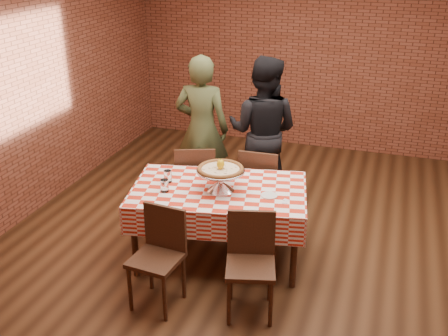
{
  "coord_description": "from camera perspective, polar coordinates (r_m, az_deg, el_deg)",
  "views": [
    {
      "loc": [
        1.06,
        -4.61,
        2.93
      ],
      "look_at": [
        -0.38,
        -0.3,
        0.94
      ],
      "focal_mm": 42.43,
      "sensor_mm": 36.0,
      "label": 1
    }
  ],
  "objects": [
    {
      "name": "pizza",
      "position": [
        4.87,
        -0.37,
        -0.16
      ],
      "size": [
        0.6,
        0.6,
        0.03
      ],
      "primitive_type": "cylinder",
      "rotation": [
        0.0,
        0.0,
        0.61
      ],
      "color": "beige",
      "rests_on": "pizza_stand"
    },
    {
      "name": "water_glass_right",
      "position": [
        5.12,
        -6.07,
        -0.89
      ],
      "size": [
        0.09,
        0.09,
        0.12
      ],
      "primitive_type": "cylinder",
      "rotation": [
        0.0,
        0.0,
        0.2
      ],
      "color": "white",
      "rests_on": "tablecloth"
    },
    {
      "name": "diner_black",
      "position": [
        6.13,
        4.2,
        3.95
      ],
      "size": [
        0.88,
        0.7,
        1.75
      ],
      "primitive_type": "imported",
      "rotation": [
        0.0,
        0.0,
        3.09
      ],
      "color": "black",
      "rests_on": "ground"
    },
    {
      "name": "back_wall",
      "position": [
        7.83,
        10.54,
        12.33
      ],
      "size": [
        5.5,
        0.0,
        5.5
      ],
      "primitive_type": "plane",
      "rotation": [
        1.57,
        0.0,
        0.0
      ],
      "color": "brown",
      "rests_on": "ground"
    },
    {
      "name": "sweetener_packet_a",
      "position": [
        4.75,
        6.56,
        -3.72
      ],
      "size": [
        0.06,
        0.05,
        0.0
      ],
      "primitive_type": "cube",
      "rotation": [
        0.0,
        0.0,
        0.35
      ],
      "color": "white",
      "rests_on": "tablecloth"
    },
    {
      "name": "ground",
      "position": [
        5.57,
        4.69,
        -8.24
      ],
      "size": [
        6.0,
        6.0,
        0.0
      ],
      "primitive_type": "plane",
      "color": "black",
      "rests_on": "ground"
    },
    {
      "name": "condiment_caddy",
      "position": [
        5.23,
        0.73,
        -0.14
      ],
      "size": [
        0.11,
        0.1,
        0.13
      ],
      "primitive_type": "cube",
      "rotation": [
        0.0,
        0.0,
        0.31
      ],
      "color": "silver",
      "rests_on": "tablecloth"
    },
    {
      "name": "diner_olive",
      "position": [
        6.19,
        -2.39,
        4.2
      ],
      "size": [
        0.67,
        0.48,
        1.75
      ],
      "primitive_type": "imported",
      "rotation": [
        0.0,
        0.0,
        3.23
      ],
      "color": "#3F4727",
      "rests_on": "ground"
    },
    {
      "name": "chair_near_right",
      "position": [
        4.42,
        2.87,
        -10.76
      ],
      "size": [
        0.49,
        0.49,
        0.88
      ],
      "primitive_type": null,
      "rotation": [
        0.0,
        0.0,
        0.27
      ],
      "color": "#452717",
      "rests_on": "ground"
    },
    {
      "name": "sweetener_packet_b",
      "position": [
        4.8,
        6.71,
        -3.46
      ],
      "size": [
        0.06,
        0.05,
        0.0
      ],
      "primitive_type": "cube",
      "rotation": [
        0.0,
        0.0,
        -0.32
      ],
      "color": "white",
      "rests_on": "tablecloth"
    },
    {
      "name": "chair_near_left",
      "position": [
        4.54,
        -7.34,
        -9.92
      ],
      "size": [
        0.43,
        0.43,
        0.87
      ],
      "primitive_type": null,
      "rotation": [
        0.0,
        0.0,
        -0.1
      ],
      "color": "#452717",
      "rests_on": "ground"
    },
    {
      "name": "chair_far_right",
      "position": [
        5.8,
        4.03,
        -1.79
      ],
      "size": [
        0.43,
        0.43,
        0.9
      ],
      "primitive_type": null,
      "rotation": [
        0.0,
        0.0,
        3.17
      ],
      "color": "#452717",
      "rests_on": "ground"
    },
    {
      "name": "chair_far_left",
      "position": [
        5.85,
        -3.06,
        -1.44
      ],
      "size": [
        0.55,
        0.55,
        0.91
      ],
      "primitive_type": null,
      "rotation": [
        0.0,
        0.0,
        3.5
      ],
      "color": "#452717",
      "rests_on": "ground"
    },
    {
      "name": "pizza_stand",
      "position": [
        4.91,
        -0.37,
        -1.32
      ],
      "size": [
        0.64,
        0.64,
        0.2
      ],
      "primitive_type": null,
      "rotation": [
        0.0,
        0.0,
        0.61
      ],
      "color": "silver",
      "rests_on": "tablecloth"
    },
    {
      "name": "tablecloth",
      "position": [
        5.05,
        -0.57,
        -3.63
      ],
      "size": [
        1.82,
        1.31,
        0.28
      ],
      "primitive_type": null,
      "rotation": [
        0.0,
        0.0,
        0.2
      ],
      "color": "red",
      "rests_on": "table"
    },
    {
      "name": "side_plate",
      "position": [
        4.86,
        4.88,
        -2.97
      ],
      "size": [
        0.18,
        0.18,
        0.01
      ],
      "primitive_type": "cylinder",
      "rotation": [
        0.0,
        0.0,
        0.2
      ],
      "color": "white",
      "rests_on": "tablecloth"
    },
    {
      "name": "table",
      "position": [
        5.17,
        -0.56,
        -6.04
      ],
      "size": [
        1.77,
        1.27,
        0.75
      ],
      "primitive_type": "cube",
      "rotation": [
        0.0,
        0.0,
        0.2
      ],
      "color": "#452717",
      "rests_on": "ground"
    },
    {
      "name": "lemon",
      "position": [
        4.85,
        -0.37,
        0.41
      ],
      "size": [
        0.1,
        0.1,
        0.09
      ],
      "primitive_type": "ellipsoid",
      "rotation": [
        0.0,
        0.0,
        0.61
      ],
      "color": "#E7B30E",
      "rests_on": "pizza"
    },
    {
      "name": "water_glass_left",
      "position": [
        4.94,
        -6.43,
        -1.9
      ],
      "size": [
        0.09,
        0.09,
        0.12
      ],
      "primitive_type": "cylinder",
      "rotation": [
        0.0,
        0.0,
        0.2
      ],
      "color": "white",
      "rests_on": "tablecloth"
    }
  ]
}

